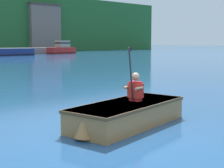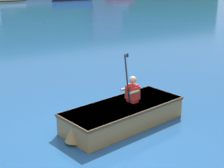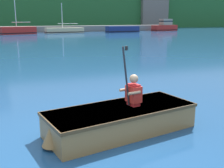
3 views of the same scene
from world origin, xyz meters
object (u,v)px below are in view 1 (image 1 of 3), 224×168
object	(u,v)px
rowboat_foreground	(127,113)
person_paddler	(135,88)
moored_boat_dock_west_inner	(14,52)
moored_boat_dock_east_end	(62,49)

from	to	relation	value
rowboat_foreground	person_paddler	xyz separation A→B (m)	(0.32, 0.06, 0.49)
rowboat_foreground	person_paddler	bearing A→B (deg)	10.76
moored_boat_dock_west_inner	rowboat_foreground	size ratio (longest dim) A/B	1.64
moored_boat_dock_west_inner	rowboat_foreground	bearing A→B (deg)	-112.58
person_paddler	moored_boat_dock_east_end	bearing A→B (deg)	58.42
moored_boat_dock_east_end	person_paddler	world-z (taller)	moored_boat_dock_east_end
moored_boat_dock_west_inner	person_paddler	distance (m)	38.21
moored_boat_dock_west_inner	person_paddler	xyz separation A→B (m)	(-14.42, -35.39, 0.33)
person_paddler	moored_boat_dock_west_inner	bearing A→B (deg)	67.82
moored_boat_dock_west_inner	person_paddler	world-z (taller)	person_paddler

